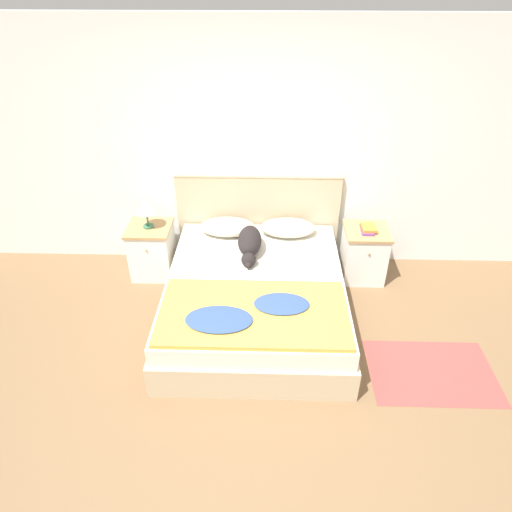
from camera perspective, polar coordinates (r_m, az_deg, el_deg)
ground_plane at (r=3.79m, az=-0.42°, el=-18.27°), size 16.00×16.00×0.00m
wall_back at (r=4.77m, az=0.44°, el=12.87°), size 9.00×0.06×2.55m
bed at (r=4.35m, az=-0.08°, el=-5.27°), size 1.67×1.97×0.49m
headboard at (r=5.01m, az=0.27°, el=4.87°), size 1.75×0.06×1.07m
nightstand_left at (r=5.05m, az=-12.84°, el=0.73°), size 0.46×0.45×0.59m
nightstand_right at (r=5.00m, az=13.32°, el=0.31°), size 0.46×0.45×0.59m
pillow_left at (r=4.81m, az=-3.60°, el=3.66°), size 0.58×0.34×0.16m
pillow_right at (r=4.80m, az=4.00°, el=3.55°), size 0.58×0.34×0.16m
quilt at (r=3.77m, az=-0.51°, el=-7.10°), size 1.55×0.83×0.07m
dog at (r=4.48m, az=-0.79°, el=1.66°), size 0.23×0.65×0.24m
book_stack at (r=4.83m, az=13.82°, el=3.36°), size 0.16×0.23×0.05m
table_lamp at (r=4.78m, az=-13.64°, el=6.00°), size 0.22×0.22×0.32m
rug at (r=4.28m, az=21.07°, el=-13.38°), size 1.06×0.72×0.00m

